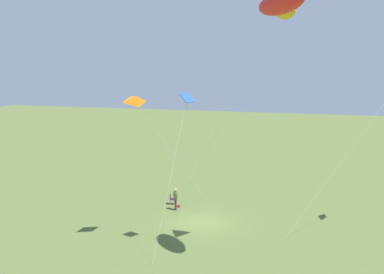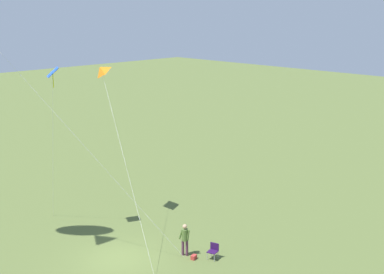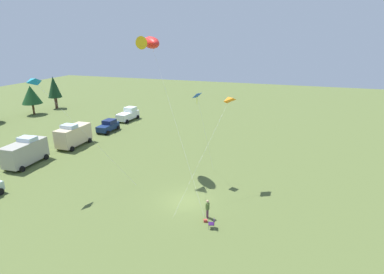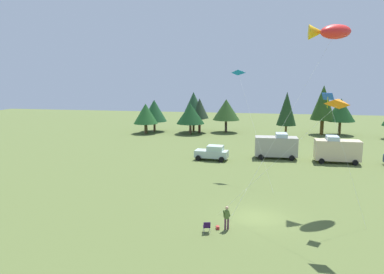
{
  "view_description": "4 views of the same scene",
  "coord_description": "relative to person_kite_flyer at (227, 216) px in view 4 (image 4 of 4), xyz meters",
  "views": [
    {
      "loc": [
        29.92,
        8.5,
        11.13
      ],
      "look_at": [
        -2.45,
        -1.48,
        5.8
      ],
      "focal_mm": 42.0,
      "sensor_mm": 36.0,
      "label": 1
    },
    {
      "loc": [
        -20.59,
        15.24,
        12.72
      ],
      "look_at": [
        -4.19,
        -1.15,
        7.04
      ],
      "focal_mm": 50.0,
      "sensor_mm": 36.0,
      "label": 2
    },
    {
      "loc": [
        -23.78,
        -8.53,
        14.84
      ],
      "look_at": [
        -0.78,
        -0.87,
        6.78
      ],
      "focal_mm": 28.0,
      "sensor_mm": 36.0,
      "label": 3
    },
    {
      "loc": [
        0.16,
        -27.77,
        10.84
      ],
      "look_at": [
        -4.54,
        -3.03,
        6.64
      ],
      "focal_mm": 35.0,
      "sensor_mm": 36.0,
      "label": 4
    }
  ],
  "objects": [
    {
      "name": "ground_plane",
      "position": [
        2.1,
        2.71,
        -1.02
      ],
      "size": [
        160.0,
        160.0,
        0.0
      ],
      "primitive_type": "plane",
      "color": "#546330"
    },
    {
      "name": "person_kite_flyer",
      "position": [
        0.0,
        0.0,
        0.0
      ],
      "size": [
        0.56,
        0.48,
        1.74
      ],
      "rotation": [
        0.0,
        0.0,
        2.1
      ],
      "color": "#522E43",
      "rests_on": "ground"
    },
    {
      "name": "folding_chair",
      "position": [
        -1.3,
        -0.8,
        -0.53
      ],
      "size": [
        0.59,
        0.59,
        0.82
      ],
      "rotation": [
        0.0,
        0.0,
        1.84
      ],
      "color": "#2A1043",
      "rests_on": "ground"
    },
    {
      "name": "backpack_on_grass",
      "position": [
        -0.64,
        -0.02,
        -0.91
      ],
      "size": [
        0.3,
        0.37,
        0.22
      ],
      "primitive_type": "cube",
      "rotation": [
        0.0,
        0.0,
        5.0
      ],
      "color": "#AA322D",
      "rests_on": "ground"
    },
    {
      "name": "car_silver_compact",
      "position": [
        -3.94,
        21.66,
        -0.07
      ],
      "size": [
        4.35,
        2.53,
        1.89
      ],
      "rotation": [
        0.0,
        0.0,
        -0.09
      ],
      "color": "#AEC3B8",
      "rests_on": "ground"
    },
    {
      "name": "van_motorhome_grey",
      "position": [
        4.14,
        24.21,
        0.62
      ],
      "size": [
        5.49,
        2.8,
        3.34
      ],
      "rotation": [
        0.0,
        0.0,
        0.04
      ],
      "color": "#A19E90",
      "rests_on": "ground"
    },
    {
      "name": "van_camper_beige",
      "position": [
        11.51,
        23.12,
        0.62
      ],
      "size": [
        5.41,
        2.61,
        3.34
      ],
      "rotation": [
        0.0,
        0.0,
        3.14
      ],
      "color": "beige",
      "rests_on": "ground"
    },
    {
      "name": "treeline_distant",
      "position": [
        -0.23,
        44.19,
        3.54
      ],
      "size": [
        53.08,
        9.76,
        9.02
      ],
      "color": "#4B3D21",
      "rests_on": "ground"
    },
    {
      "name": "kite_large_fish",
      "position": [
        7.64,
        8.58,
        13.34
      ],
      "size": [
        10.0,
        10.14,
        15.09
      ],
      "color": "red",
      "rests_on": "ground"
    },
    {
      "name": "kite_diamond_blue",
      "position": [
        6.92,
        3.09,
        7.93
      ],
      "size": [
        3.46,
        1.59,
        9.58
      ],
      "color": "blue",
      "rests_on": "ground"
    },
    {
      "name": "kite_delta_orange",
      "position": [
        6.96,
        -0.0,
        8.08
      ],
      "size": [
        8.65,
        3.58,
        9.52
      ],
      "color": "orange",
      "rests_on": "ground"
    },
    {
      "name": "kite_delta_teal",
      "position": [
        -0.47,
        15.98,
        10.12
      ],
      "size": [
        4.6,
        7.72,
        11.55
      ],
      "color": "teal",
      "rests_on": "ground"
    }
  ]
}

